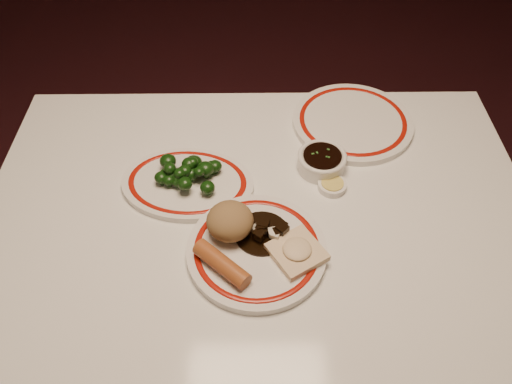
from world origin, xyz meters
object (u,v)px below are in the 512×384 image
object	(u,v)px
dining_table	(259,249)
broccoli_plate	(188,183)
stirfry_heap	(265,231)
broccoli_pile	(186,172)
soy_bowl	(322,162)
main_plate	(257,250)
spring_roll	(222,264)
fried_wonton	(297,251)
rice_mound	(230,221)

from	to	relation	value
dining_table	broccoli_plate	bearing A→B (deg)	145.48
dining_table	stirfry_heap	xyz separation A→B (m)	(0.01, -0.04, 0.12)
broccoli_pile	soy_bowl	bearing A→B (deg)	8.68
main_plate	dining_table	bearing A→B (deg)	85.64
broccoli_pile	soy_bowl	xyz separation A→B (m)	(0.31, 0.05, -0.02)
spring_roll	stirfry_heap	distance (m)	0.12
broccoli_plate	broccoli_pile	size ratio (longest dim) A/B	2.19
broccoli_pile	stirfry_heap	bearing A→B (deg)	-42.76
broccoli_pile	soy_bowl	world-z (taller)	broccoli_pile
spring_roll	broccoli_pile	bearing A→B (deg)	62.32
stirfry_heap	broccoli_pile	size ratio (longest dim) A/B	0.77
broccoli_plate	fried_wonton	bearing A→B (deg)	-41.08
broccoli_pile	soy_bowl	distance (m)	0.31
fried_wonton	broccoli_plate	xyz separation A→B (m)	(-0.23, 0.20, -0.02)
dining_table	spring_roll	world-z (taller)	spring_roll
main_plate	stirfry_heap	world-z (taller)	stirfry_heap
spring_roll	soy_bowl	size ratio (longest dim) A/B	1.14
rice_mound	broccoli_plate	distance (m)	0.18
rice_mound	broccoli_pile	bearing A→B (deg)	123.96
spring_roll	soy_bowl	xyz separation A→B (m)	(0.22, 0.29, -0.01)
broccoli_plate	soy_bowl	xyz separation A→B (m)	(0.31, 0.05, 0.01)
fried_wonton	soy_bowl	world-z (taller)	fried_wonton
spring_roll	rice_mound	bearing A→B (deg)	33.48
broccoli_plate	soy_bowl	bearing A→B (deg)	9.82
dining_table	broccoli_pile	size ratio (longest dim) A/B	8.13
main_plate	stirfry_heap	size ratio (longest dim) A/B	2.50
spring_roll	stirfry_heap	bearing A→B (deg)	-2.65
dining_table	fried_wonton	bearing A→B (deg)	-51.87
dining_table	soy_bowl	distance (m)	0.25
rice_mound	spring_roll	world-z (taller)	rice_mound
dining_table	broccoli_plate	xyz separation A→B (m)	(-0.16, 0.11, 0.10)
dining_table	main_plate	size ratio (longest dim) A/B	4.24
dining_table	stirfry_heap	world-z (taller)	stirfry_heap
rice_mound	fried_wonton	distance (m)	0.15
rice_mound	spring_roll	size ratio (longest dim) A/B	0.76
dining_table	stirfry_heap	size ratio (longest dim) A/B	10.62
broccoli_plate	broccoli_pile	xyz separation A→B (m)	(-0.00, 0.01, 0.03)
rice_mound	broccoli_plate	bearing A→B (deg)	124.90
dining_table	fried_wonton	world-z (taller)	fried_wonton
main_plate	broccoli_plate	size ratio (longest dim) A/B	0.87
rice_mound	spring_roll	distance (m)	0.09
broccoli_plate	broccoli_pile	world-z (taller)	broccoli_pile
fried_wonton	dining_table	bearing A→B (deg)	128.13
dining_table	main_plate	bearing A→B (deg)	-94.36
rice_mound	soy_bowl	world-z (taller)	rice_mound
main_plate	spring_roll	world-z (taller)	spring_roll
rice_mound	fried_wonton	bearing A→B (deg)	-23.80
main_plate	soy_bowl	bearing A→B (deg)	57.33
broccoli_plate	soy_bowl	world-z (taller)	soy_bowl
spring_roll	broccoli_pile	size ratio (longest dim) A/B	0.85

